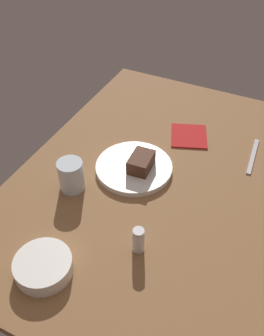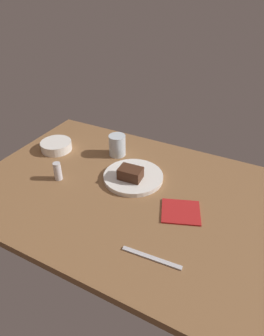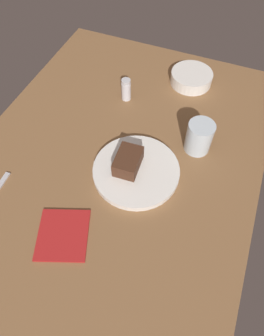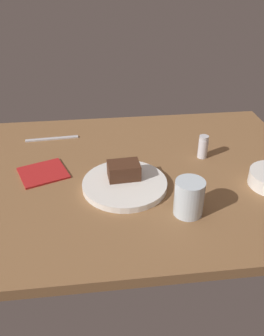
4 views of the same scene
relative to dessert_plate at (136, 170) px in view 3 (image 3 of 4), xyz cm
name	(u,v)px [view 3 (image 3 of 4)]	position (x,y,z in cm)	size (l,w,h in cm)	color
dining_table	(111,167)	(0.19, -7.88, -2.44)	(120.00, 84.00, 3.00)	brown
dessert_plate	(136,170)	(0.00, 0.00, 0.00)	(24.79, 24.79, 1.89)	white
chocolate_cake_slice	(127,163)	(0.63, -2.47, 3.31)	(9.30, 6.50, 4.74)	#472819
salt_shaker	(126,90)	(-27.29, -14.41, 2.92)	(3.20, 3.20, 7.84)	silver
water_glass	(199,137)	(-15.18, 13.69, 4.01)	(7.77, 7.77, 9.90)	silver
side_bowl	(191,78)	(-43.55, 4.00, 1.17)	(14.64, 14.64, 4.23)	white
folded_napkin	(63,235)	(24.67, -10.22, -0.64)	(13.71, 12.59, 0.60)	#B21E1E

